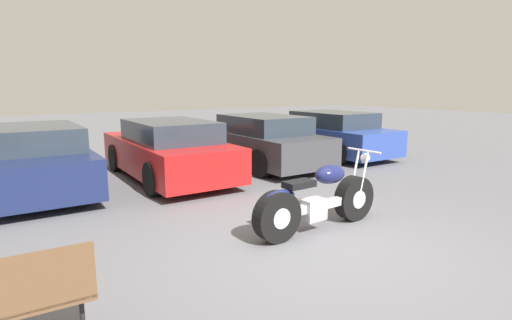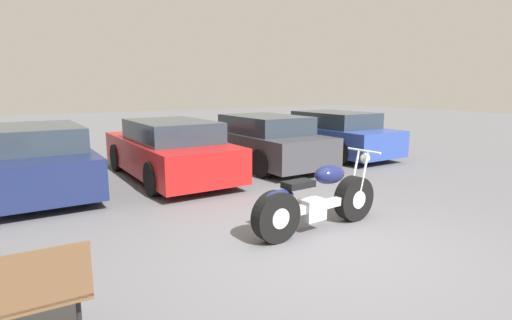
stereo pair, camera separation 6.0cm
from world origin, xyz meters
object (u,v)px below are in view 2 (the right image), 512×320
Objects in this scene: motorcycle at (317,201)px; parked_car_red at (169,150)px; parked_car_navy at (37,159)px; parked_car_blue at (330,134)px; parked_car_dark_grey at (261,141)px.

parked_car_red is at bearing 97.36° from motorcycle.
parked_car_red is (-0.57, 4.40, 0.20)m from motorcycle.
parked_car_navy is 2.62m from parked_car_red.
parked_car_navy is at bearing 123.84° from motorcycle.
parked_car_red is at bearing -176.18° from parked_car_blue.
parked_car_dark_grey is at bearing -1.53° from parked_car_navy.
parked_car_navy is 7.81m from parked_car_blue.
parked_car_red reaches higher than motorcycle.
parked_car_blue is (4.64, 4.74, 0.20)m from motorcycle.
parked_car_navy and parked_car_dark_grey have the same top height.
parked_car_navy is at bearing -179.89° from parked_car_blue.
motorcycle is 5.03m from parked_car_dark_grey.
parked_car_dark_grey is (2.04, 4.59, 0.20)m from motorcycle.
parked_car_blue is at bearing 45.64° from motorcycle.
motorcycle is 5.70m from parked_car_navy.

